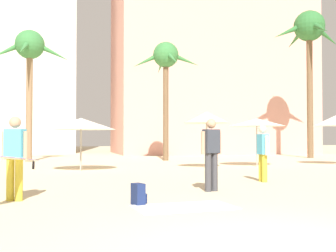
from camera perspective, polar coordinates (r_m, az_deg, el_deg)
The scene contains 14 objects.
ground at distance 5.22m, azimuth 14.45°, elevation -16.13°, with size 120.00×120.00×0.00m, color beige.
hotel_pink at distance 37.22m, azimuth 5.75°, elevation 11.66°, with size 16.30×8.67×19.72m, color #DB9989.
hotel_tower_gray at distance 42.61m, azimuth -21.60°, elevation 13.82°, with size 12.90×10.65×25.15m, color beige.
palm_tree_far_left at distance 24.36m, azimuth -0.29°, elevation 8.69°, with size 3.99×3.90×6.88m.
palm_tree_left at distance 29.39m, azimuth 18.79°, elevation 11.75°, with size 5.15×5.19×9.66m.
palm_tree_center at distance 24.72m, azimuth -18.47°, elevation 9.43°, with size 4.38×4.46×7.32m.
cafe_umbrella_0 at distance 19.53m, azimuth 12.07°, elevation 0.50°, with size 2.60×2.60×2.20m.
cafe_umbrella_2 at distance 17.92m, azimuth 5.32°, elevation 1.20°, with size 2.01×2.01×2.44m.
cafe_umbrella_5 at distance 16.94m, azimuth -11.85°, elevation 0.30°, with size 2.76×2.76×2.10m.
beach_towel at distance 7.96m, azimuth 2.24°, elevation -11.05°, with size 1.87×1.05×0.01m, color white.
backpack at distance 8.24m, azimuth -4.06°, elevation -9.36°, with size 0.30×0.34×0.42m.
person_mid_center at distance 9.15m, azimuth -20.34°, elevation -3.84°, with size 1.16×2.59×1.76m.
person_near_right at distance 10.26m, azimuth 5.96°, elevation -3.47°, with size 0.60×0.34×1.78m.
person_far_right at distance 12.73m, azimuth 12.88°, elevation -3.34°, with size 0.24×0.60×1.68m.
Camera 1 is at (-2.40, -4.45, 1.31)m, focal length 44.42 mm.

